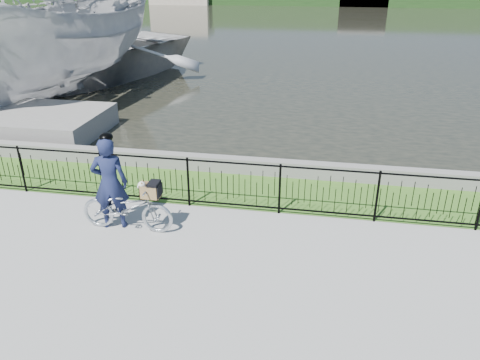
% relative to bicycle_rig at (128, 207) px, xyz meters
% --- Properties ---
extents(ground, '(120.00, 120.00, 0.00)m').
position_rel_bicycle_rig_xyz_m(ground, '(1.91, -0.40, -0.50)').
color(ground, gray).
rests_on(ground, ground).
extents(grass_strip, '(60.00, 2.00, 0.01)m').
position_rel_bicycle_rig_xyz_m(grass_strip, '(1.91, 2.20, -0.50)').
color(grass_strip, '#3C6820').
rests_on(grass_strip, ground).
extents(water, '(120.00, 120.00, 0.00)m').
position_rel_bicycle_rig_xyz_m(water, '(1.91, 32.60, -0.50)').
color(water, '#27271D').
rests_on(water, ground).
extents(quay_wall, '(60.00, 0.30, 0.40)m').
position_rel_bicycle_rig_xyz_m(quay_wall, '(1.91, 3.20, -0.30)').
color(quay_wall, slate).
rests_on(quay_wall, ground).
extents(fence, '(14.00, 0.06, 1.15)m').
position_rel_bicycle_rig_xyz_m(fence, '(1.91, 1.20, 0.07)').
color(fence, black).
rests_on(fence, ground).
extents(bicycle_rig, '(1.88, 0.66, 1.12)m').
position_rel_bicycle_rig_xyz_m(bicycle_rig, '(0.00, 0.00, 0.00)').
color(bicycle_rig, '#B4BBC1').
rests_on(bicycle_rig, ground).
extents(cyclist, '(0.79, 0.61, 2.00)m').
position_rel_bicycle_rig_xyz_m(cyclist, '(-0.35, 0.07, 0.48)').
color(cyclist, '#171D3F').
rests_on(cyclist, ground).
extents(boat_near, '(5.33, 11.68, 6.18)m').
position_rel_bicycle_rig_xyz_m(boat_near, '(-6.20, 8.93, 1.77)').
color(boat_near, '#B4B4B4').
rests_on(boat_near, water).
extents(boat_far, '(13.17, 14.64, 2.49)m').
position_rel_bicycle_rig_xyz_m(boat_far, '(-7.64, 11.94, 0.74)').
color(boat_far, '#B4B4B4').
rests_on(boat_far, water).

